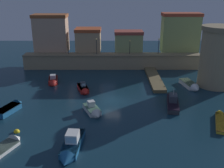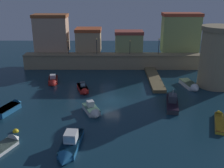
{
  "view_description": "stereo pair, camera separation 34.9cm",
  "coord_description": "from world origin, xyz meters",
  "views": [
    {
      "loc": [
        -0.07,
        -39.53,
        17.18
      ],
      "look_at": [
        0.0,
        2.52,
        1.92
      ],
      "focal_mm": 42.96,
      "sensor_mm": 36.0,
      "label": 1
    },
    {
      "loc": [
        0.28,
        -39.53,
        17.18
      ],
      "look_at": [
        0.0,
        2.52,
        1.92
      ],
      "focal_mm": 42.96,
      "sensor_mm": 36.0,
      "label": 2
    }
  ],
  "objects": [
    {
      "name": "ground_plane",
      "position": [
        0.0,
        0.0,
        0.0
      ],
      "size": [
        102.1,
        102.1,
        0.0
      ],
      "primitive_type": "plane",
      "color": "#112D3D"
    },
    {
      "name": "quay_wall",
      "position": [
        0.0,
        18.43,
        1.63
      ],
      "size": [
        39.01,
        3.12,
        3.23
      ],
      "color": "#9E8966",
      "rests_on": "ground"
    },
    {
      "name": "old_town_backdrop",
      "position": [
        0.1,
        21.94,
        6.74
      ],
      "size": [
        37.73,
        5.25,
        8.8
      ],
      "color": "tan",
      "rests_on": "ground"
    },
    {
      "name": "fortress_tower",
      "position": [
        18.81,
        6.95,
        5.53
      ],
      "size": [
        6.71,
        6.71,
        10.93
      ],
      "color": "#9E8966",
      "rests_on": "ground"
    },
    {
      "name": "pier_dock",
      "position": [
        8.22,
        10.07,
        0.29
      ],
      "size": [
        2.31,
        13.89,
        0.7
      ],
      "color": "brown",
      "rests_on": "ground"
    },
    {
      "name": "quay_lamp_0",
      "position": [
        -9.71,
        18.43,
        5.34
      ],
      "size": [
        0.32,
        0.32,
        3.13
      ],
      "color": "black",
      "rests_on": "quay_wall"
    },
    {
      "name": "quay_lamp_1",
      "position": [
        -3.47,
        18.43,
        5.54
      ],
      "size": [
        0.32,
        0.32,
        3.47
      ],
      "color": "black",
      "rests_on": "quay_wall"
    },
    {
      "name": "quay_lamp_2",
      "position": [
        3.83,
        18.43,
        5.32
      ],
      "size": [
        0.32,
        0.32,
        3.1
      ],
      "color": "black",
      "rests_on": "quay_wall"
    },
    {
      "name": "quay_lamp_3",
      "position": [
        10.15,
        18.43,
        5.54
      ],
      "size": [
        0.32,
        0.32,
        3.47
      ],
      "color": "black",
      "rests_on": "quay_wall"
    },
    {
      "name": "moored_boat_0",
      "position": [
        9.37,
        -1.2,
        0.54
      ],
      "size": [
        2.82,
        7.56,
        3.14
      ],
      "rotation": [
        0.0,
        0.0,
        1.4
      ],
      "color": "#333338",
      "rests_on": "ground"
    },
    {
      "name": "moored_boat_1",
      "position": [
        -2.76,
        -4.68,
        0.48
      ],
      "size": [
        3.3,
        4.83,
        2.01
      ],
      "rotation": [
        0.0,
        0.0,
        -1.17
      ],
      "color": "silver",
      "rests_on": "ground"
    },
    {
      "name": "moored_boat_2",
      "position": [
        -11.84,
        -13.12,
        0.26
      ],
      "size": [
        3.44,
        4.92,
        1.68
      ],
      "rotation": [
        0.0,
        0.0,
        1.16
      ],
      "color": "white",
      "rests_on": "ground"
    },
    {
      "name": "moored_boat_3",
      "position": [
        -14.88,
        -3.57,
        0.44
      ],
      "size": [
        3.4,
        5.41,
        1.65
      ],
      "rotation": [
        0.0,
        0.0,
        1.21
      ],
      "color": "#195689",
      "rests_on": "ground"
    },
    {
      "name": "moored_boat_4",
      "position": [
        -11.22,
        8.21,
        0.44
      ],
      "size": [
        2.57,
        5.5,
        1.88
      ],
      "rotation": [
        0.0,
        0.0,
        -1.38
      ],
      "color": "red",
      "rests_on": "ground"
    },
    {
      "name": "moored_boat_5",
      "position": [
        -5.01,
        3.83,
        0.51
      ],
      "size": [
        2.68,
        4.83,
        1.91
      ],
      "rotation": [
        0.0,
        0.0,
        -1.28
      ],
      "color": "red",
      "rests_on": "ground"
    },
    {
      "name": "moored_boat_6",
      "position": [
        14.19,
        5.78,
        0.44
      ],
      "size": [
        2.84,
        5.94,
        1.72
      ],
      "rotation": [
        0.0,
        0.0,
        -1.38
      ],
      "color": "white",
      "rests_on": "ground"
    },
    {
      "name": "moored_boat_7",
      "position": [
        -4.63,
        -14.04,
        0.53
      ],
      "size": [
        2.37,
        7.14,
        2.31
      ],
      "rotation": [
        0.0,
        0.0,
        -1.65
      ],
      "color": "#195689",
      "rests_on": "ground"
    },
    {
      "name": "moored_boat_8",
      "position": [
        14.65,
        -6.9,
        0.26
      ],
      "size": [
        3.28,
        6.95,
        1.06
      ],
      "rotation": [
        0.0,
        0.0,
        1.24
      ],
      "color": "gold",
      "rests_on": "ground"
    },
    {
      "name": "mooring_buoy_0",
      "position": [
        -12.08,
        -9.92,
        0.0
      ],
      "size": [
        0.76,
        0.76,
        0.76
      ],
      "primitive_type": "sphere",
      "color": "yellow",
      "rests_on": "ground"
    }
  ]
}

